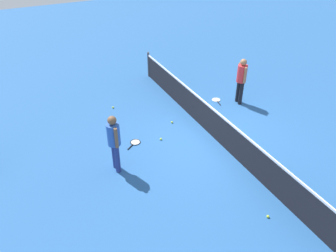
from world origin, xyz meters
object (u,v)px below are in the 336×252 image
Objects in this scene: tennis_ball_midcourt at (268,216)px; tennis_ball_baseline at (161,139)px; tennis_racket_near_player at (135,143)px; tennis_racket_far_player at (216,100)px; player_near_side at (114,139)px; tennis_ball_by_net at (172,122)px; tennis_ball_near_player at (113,107)px; player_far_side at (241,78)px.

tennis_ball_midcourt is 3.99m from tennis_ball_baseline.
tennis_racket_far_player is (-1.16, 3.72, 0.00)m from tennis_racket_near_player.
player_near_side is 2.96m from tennis_ball_by_net.
tennis_racket_near_player is 8.66× the size of tennis_ball_near_player.
tennis_ball_midcourt is (4.59, 0.17, 0.00)m from tennis_ball_by_net.
tennis_ball_baseline is at bearing 15.71° from tennis_ball_near_player.
player_far_side is 3.81m from tennis_ball_baseline.
tennis_racket_near_player is 1.61m from tennis_ball_by_net.
tennis_ball_near_player is (-1.16, -3.65, 0.02)m from tennis_racket_far_player.
tennis_racket_near_player is at bearing -157.48° from tennis_ball_midcourt.
tennis_ball_by_net is at bearing -86.68° from player_far_side.
tennis_ball_baseline reaches higher than tennis_racket_near_player.
tennis_ball_midcourt is at bearing 22.52° from tennis_racket_near_player.
tennis_ball_midcourt is (4.75, -2.67, -0.98)m from player_far_side.
tennis_ball_baseline is (0.21, 0.78, 0.02)m from tennis_racket_near_player.
tennis_ball_near_player is at bearing 163.63° from player_near_side.
player_far_side reaches higher than tennis_ball_near_player.
tennis_ball_baseline is at bearing -46.40° from tennis_ball_by_net.
tennis_racket_far_player is 5.62m from tennis_ball_midcourt.
player_near_side reaches higher than tennis_racket_far_player.
tennis_ball_by_net is at bearing -73.37° from tennis_racket_far_player.
tennis_ball_by_net is (1.81, 1.46, 0.00)m from tennis_ball_near_player.
player_far_side is (-1.58, 5.24, 0.00)m from player_near_side.
player_near_side is at bearing -65.75° from tennis_racket_far_player.
tennis_ball_near_player and tennis_ball_midcourt have the same top height.
tennis_ball_near_player is at bearing -164.29° from tennis_ball_baseline.
tennis_racket_near_player is at bearing 136.10° from player_near_side.
tennis_racket_near_player is 0.95× the size of tennis_racket_far_player.
tennis_racket_far_player is at bearing 107.30° from tennis_racket_near_player.
player_near_side is 2.05m from tennis_ball_baseline.
player_far_side reaches higher than tennis_ball_baseline.
tennis_ball_near_player and tennis_ball_by_net have the same top height.
tennis_ball_by_net is at bearing 120.49° from player_near_side.
tennis_racket_far_player is 9.16× the size of tennis_ball_midcourt.
tennis_ball_midcourt is at bearing -29.27° from player_far_side.
tennis_ball_midcourt is at bearing -21.14° from tennis_racket_far_player.
player_far_side is at bearing 68.96° from tennis_ball_near_player.
tennis_ball_near_player is 1.00× the size of tennis_ball_midcourt.
tennis_ball_near_player is 1.00× the size of tennis_ball_by_net.
player_near_side is 1.00× the size of player_far_side.
tennis_ball_by_net is at bearing 38.76° from tennis_ball_near_player.
player_near_side is at bearing -66.97° from tennis_ball_baseline.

